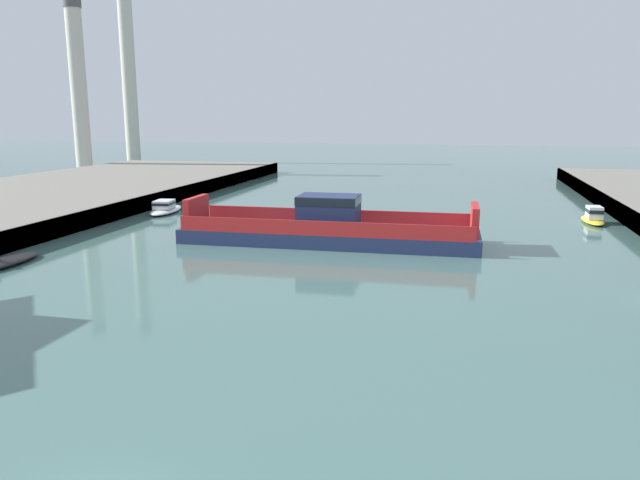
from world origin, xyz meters
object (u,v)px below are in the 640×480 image
Objects in this scene: moored_boat_mid_left at (593,217)px; chain_ferry at (329,229)px; moored_boat_far_right at (165,208)px; smokestack_distant_a at (78,80)px; smokestack_distant_b at (128,65)px.

chain_ferry is at bearing -146.95° from moored_boat_mid_left.
chain_ferry is 22.05m from moored_boat_far_right.
smokestack_distant_a is (-34.21, 36.67, 14.99)m from moored_boat_far_right.
moored_boat_far_right is at bearing -174.99° from moored_boat_mid_left.
chain_ferry is at bearing -28.58° from moored_boat_far_right.
moored_boat_mid_left is 41.26m from moored_boat_far_right.
smokestack_distant_b is at bearing 100.94° from smokestack_distant_a.
smokestack_distant_b reaches higher than moored_boat_far_right.
smokestack_distant_a is at bearing -79.06° from smokestack_distant_b.
moored_boat_far_right is at bearing -57.40° from smokestack_distant_b.
smokestack_distant_b is at bearing 144.45° from moored_boat_mid_left.
chain_ferry is 0.79× the size of smokestack_distant_a.
chain_ferry is 72.84m from smokestack_distant_a.
smokestack_distant_b is at bearing 129.23° from chain_ferry.
moored_boat_far_right is (-41.11, -3.60, -0.10)m from moored_boat_mid_left.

